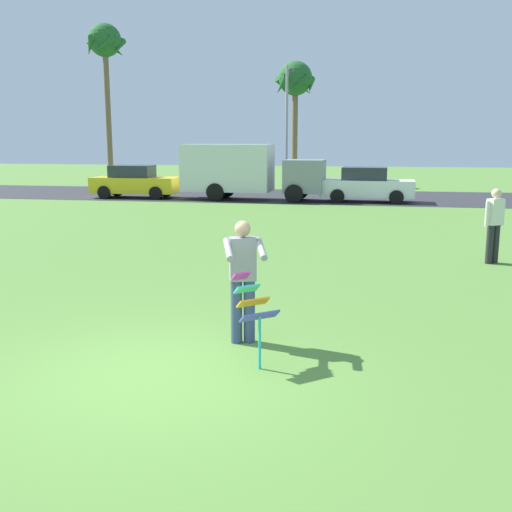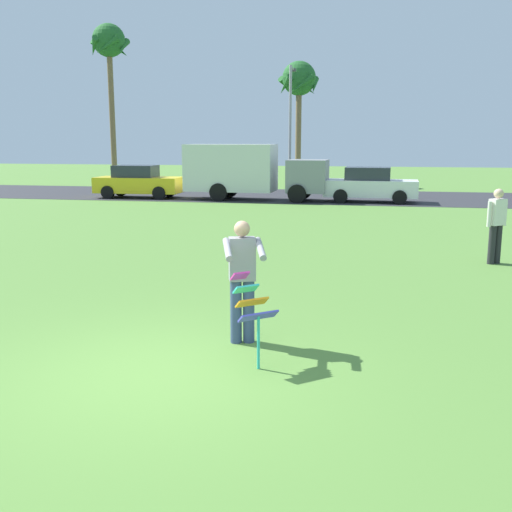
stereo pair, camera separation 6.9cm
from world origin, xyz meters
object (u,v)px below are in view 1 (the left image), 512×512
(parked_car_white, at_px, (367,185))
(kite_held, at_px, (253,305))
(person_kite_flyer, at_px, (243,277))
(person_walker_far, at_px, (494,223))
(palm_tree_left_near, at_px, (105,48))
(palm_tree_right_near, at_px, (295,83))
(parked_truck_grey_van, at_px, (245,170))
(streetlight_pole, at_px, (287,119))
(parked_car_yellow, at_px, (135,182))

(parked_car_white, bearing_deg, kite_held, -93.61)
(person_kite_flyer, relative_size, person_walker_far, 1.00)
(palm_tree_left_near, xyz_separation_m, palm_tree_right_near, (12.25, 0.63, -2.32))
(person_walker_far, bearing_deg, palm_tree_left_near, 130.30)
(kite_held, distance_m, parked_truck_grey_van, 21.36)
(kite_held, xyz_separation_m, person_walker_far, (4.24, 7.27, 0.15))
(person_kite_flyer, xyz_separation_m, streetlight_pole, (-3.07, 27.22, 3.05))
(kite_held, bearing_deg, streetlight_pole, 96.86)
(person_kite_flyer, bearing_deg, palm_tree_right_near, 95.63)
(kite_held, height_order, parked_car_yellow, parked_car_yellow)
(parked_car_yellow, relative_size, palm_tree_left_near, 0.42)
(palm_tree_right_near, relative_size, streetlight_pole, 1.09)
(parked_car_yellow, xyz_separation_m, palm_tree_left_near, (-5.59, 9.70, 7.83))
(palm_tree_right_near, xyz_separation_m, person_walker_far, (7.54, -23.95, -5.36))
(person_kite_flyer, bearing_deg, parked_car_white, 85.41)
(parked_car_yellow, bearing_deg, person_walker_far, -43.84)
(parked_car_yellow, xyz_separation_m, streetlight_pole, (6.58, 7.12, 3.22))
(kite_held, distance_m, palm_tree_right_near, 31.87)
(kite_held, height_order, palm_tree_right_near, palm_tree_right_near)
(parked_truck_grey_van, bearing_deg, person_walker_far, -57.57)
(parked_truck_grey_van, height_order, parked_car_white, parked_truck_grey_van)
(parked_car_white, bearing_deg, person_kite_flyer, -94.59)
(person_kite_flyer, bearing_deg, streetlight_pole, 96.44)
(parked_truck_grey_van, bearing_deg, kite_held, -78.06)
(kite_held, bearing_deg, palm_tree_left_near, 116.93)
(kite_held, bearing_deg, person_kite_flyer, 110.37)
(parked_car_white, distance_m, palm_tree_left_near, 20.97)
(streetlight_pole, bearing_deg, person_walker_far, -69.86)
(person_kite_flyer, bearing_deg, parked_truck_grey_van, 101.59)
(parked_car_yellow, height_order, person_walker_far, person_walker_far)
(palm_tree_left_near, height_order, person_walker_far, palm_tree_left_near)
(streetlight_pole, bearing_deg, parked_truck_grey_van, -98.39)
(streetlight_pole, bearing_deg, parked_car_yellow, -132.73)
(kite_held, bearing_deg, parked_car_white, 86.39)
(parked_truck_grey_van, xyz_separation_m, person_walker_far, (8.66, -13.63, -0.48))
(person_kite_flyer, bearing_deg, parked_car_yellow, 115.66)
(kite_held, xyz_separation_m, parked_car_yellow, (-9.95, 20.89, -0.00))
(streetlight_pole, bearing_deg, kite_held, -83.14)
(person_kite_flyer, xyz_separation_m, kite_held, (0.30, -0.80, -0.17))
(person_kite_flyer, xyz_separation_m, palm_tree_right_near, (-3.00, 30.42, 5.34))
(parked_car_white, xyz_separation_m, palm_tree_left_near, (-16.86, 9.70, 7.83))
(palm_tree_left_near, height_order, palm_tree_right_near, palm_tree_left_near)
(parked_car_white, height_order, palm_tree_left_near, palm_tree_left_near)
(parked_truck_grey_van, xyz_separation_m, streetlight_pole, (1.05, 7.12, 2.59))
(parked_car_yellow, relative_size, person_walker_far, 2.45)
(parked_truck_grey_van, distance_m, parked_car_white, 5.77)
(parked_car_yellow, height_order, palm_tree_left_near, palm_tree_left_near)
(person_kite_flyer, height_order, parked_truck_grey_van, parked_truck_grey_van)
(person_kite_flyer, xyz_separation_m, parked_car_white, (1.62, 20.10, -0.18))
(parked_truck_grey_van, distance_m, palm_tree_right_near, 11.47)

